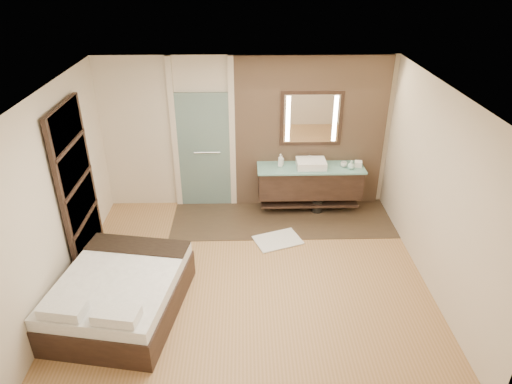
{
  "coord_description": "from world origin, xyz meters",
  "views": [
    {
      "loc": [
        -0.04,
        -5.23,
        4.17
      ],
      "look_at": [
        0.12,
        0.6,
        1.08
      ],
      "focal_mm": 32.0,
      "sensor_mm": 36.0,
      "label": 1
    }
  ],
  "objects_px": {
    "vanity": "(310,181)",
    "mirror_unit": "(311,119)",
    "bed": "(120,294)",
    "waste_bin": "(317,206)"
  },
  "relations": [
    {
      "from": "vanity",
      "to": "mirror_unit",
      "type": "height_order",
      "value": "mirror_unit"
    },
    {
      "from": "vanity",
      "to": "bed",
      "type": "height_order",
      "value": "vanity"
    },
    {
      "from": "mirror_unit",
      "to": "waste_bin",
      "type": "bearing_deg",
      "value": -64.47
    },
    {
      "from": "vanity",
      "to": "bed",
      "type": "bearing_deg",
      "value": -137.02
    },
    {
      "from": "vanity",
      "to": "waste_bin",
      "type": "xyz_separation_m",
      "value": [
        0.15,
        -0.07,
        -0.46
      ]
    },
    {
      "from": "waste_bin",
      "to": "vanity",
      "type": "bearing_deg",
      "value": 155.08
    },
    {
      "from": "bed",
      "to": "waste_bin",
      "type": "height_order",
      "value": "bed"
    },
    {
      "from": "mirror_unit",
      "to": "bed",
      "type": "height_order",
      "value": "mirror_unit"
    },
    {
      "from": "vanity",
      "to": "mirror_unit",
      "type": "relative_size",
      "value": 1.75
    },
    {
      "from": "vanity",
      "to": "mirror_unit",
      "type": "xyz_separation_m",
      "value": [
        0.0,
        0.24,
        1.07
      ]
    }
  ]
}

